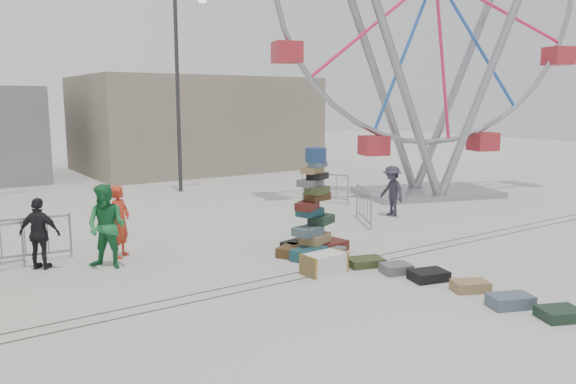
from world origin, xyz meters
TOP-DOWN VIEW (x-y plane):
  - ground at (0.00, 0.00)m, footprint 90.00×90.00m
  - track_line_near at (0.00, 0.60)m, footprint 40.00×0.04m
  - track_line_far at (0.00, 1.00)m, footprint 40.00×0.04m
  - building_right at (7.00, 20.00)m, footprint 12.00×8.00m
  - lamp_post_right at (3.09, 13.00)m, footprint 1.41×0.25m
  - suitcase_tower at (1.77, 2.07)m, footprint 1.99×1.72m
  - ferris_wheel at (10.83, 6.53)m, footprint 12.43×4.68m
  - steamer_trunk at (1.02, 0.65)m, footprint 0.98×0.60m
  - row_case_0 at (2.14, 0.54)m, footprint 0.93×0.76m
  - row_case_1 at (2.34, -0.24)m, footprint 0.74×0.66m
  - row_case_2 at (2.55, -0.99)m, footprint 0.88×0.72m
  - row_case_3 at (2.71, -1.93)m, footprint 0.83×0.71m
  - row_case_4 at (2.59, -2.92)m, footprint 0.92×0.73m
  - row_case_5 at (2.80, -3.76)m, footprint 0.86×0.78m
  - barricade_dummy_c at (-4.28, 5.23)m, footprint 1.99×0.38m
  - barricade_wheel_front at (5.19, 4.03)m, footprint 1.07×1.79m
  - barricade_wheel_back at (6.50, 7.66)m, footprint 0.79×1.91m
  - pedestrian_red at (-2.26, 4.47)m, footprint 0.75×0.75m
  - pedestrian_green at (-2.79, 3.76)m, footprint 1.17×1.18m
  - pedestrian_black at (-4.07, 4.50)m, footprint 0.99×0.93m
  - pedestrian_grey at (6.69, 4.33)m, footprint 0.74×1.14m

SIDE VIEW (x-z plane):
  - ground at x=0.00m, z-range 0.00..0.00m
  - track_line_near at x=0.00m, z-range 0.00..0.01m
  - track_line_far at x=0.00m, z-range 0.00..0.01m
  - row_case_0 at x=2.14m, z-range 0.00..0.19m
  - row_case_5 at x=2.80m, z-range 0.00..0.19m
  - row_case_3 at x=2.71m, z-range 0.00..0.21m
  - row_case_1 at x=2.34m, z-range 0.00..0.21m
  - row_case_2 at x=2.55m, z-range 0.00..0.21m
  - row_case_4 at x=2.59m, z-range 0.00..0.24m
  - steamer_trunk at x=1.02m, z-range 0.00..0.45m
  - barricade_dummy_c at x=-4.28m, z-range 0.00..1.10m
  - barricade_wheel_front at x=5.19m, z-range 0.00..1.10m
  - barricade_wheel_back at x=6.50m, z-range 0.00..1.10m
  - suitcase_tower at x=1.77m, z-range -0.58..2.06m
  - pedestrian_black at x=-4.07m, z-range 0.00..1.63m
  - pedestrian_grey at x=6.69m, z-range 0.00..1.67m
  - pedestrian_red at x=-2.26m, z-range 0.00..1.76m
  - pedestrian_green at x=-2.79m, z-range 0.00..1.92m
  - building_right at x=7.00m, z-range 0.00..5.00m
  - lamp_post_right at x=3.09m, z-range 0.48..8.48m
  - ferris_wheel at x=10.83m, z-range -0.11..14.96m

